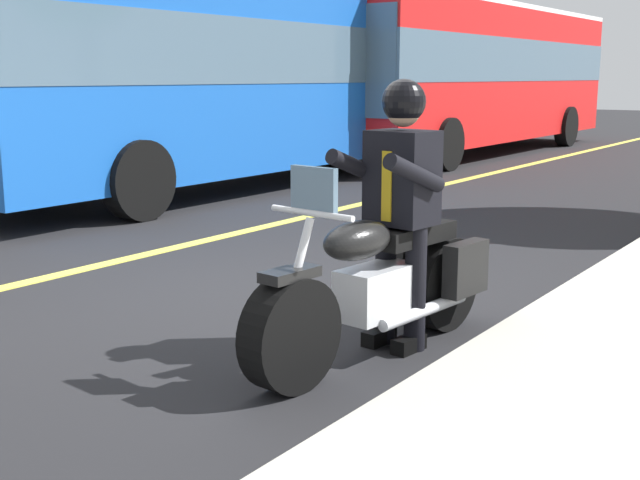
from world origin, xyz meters
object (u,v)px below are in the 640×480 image
Objects in this scene: motorcycle_main at (382,285)px; bus_near at (249,69)px; bus_far at (471,71)px; rider_main at (401,191)px.

motorcycle_main is 0.20× the size of bus_near.
bus_near and bus_far have the same top height.
bus_near is at bearing -5.19° from bus_far.
bus_near is 1.00× the size of bus_far.
bus_near is (-5.95, -6.22, 0.84)m from rider_main.
bus_near is at bearing -133.72° from rider_main.
rider_main is 14.20m from bus_far.
bus_near is at bearing -134.69° from motorcycle_main.
bus_far is (-7.09, 0.64, 0.00)m from bus_near.
bus_far is at bearing -157.20° from motorcycle_main.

